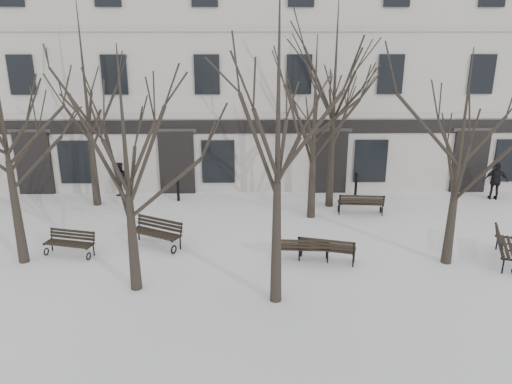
{
  "coord_description": "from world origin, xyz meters",
  "views": [
    {
      "loc": [
        -0.2,
        -14.2,
        7.32
      ],
      "look_at": [
        0.06,
        3.0,
        1.65
      ],
      "focal_mm": 35.0,
      "sensor_mm": 36.0,
      "label": 1
    }
  ],
  "objects_px": {
    "tree_1": "(125,144)",
    "bench_1": "(303,248)",
    "tree_0": "(0,107)",
    "bench_3": "(156,232)",
    "tree_2": "(278,117)",
    "bench_0": "(70,242)",
    "bench_5": "(505,246)",
    "tree_3": "(462,135)",
    "bench_4": "(361,203)",
    "bench_2": "(327,248)"
  },
  "relations": [
    {
      "from": "tree_1",
      "to": "bench_4",
      "type": "relative_size",
      "value": 3.69
    },
    {
      "from": "tree_1",
      "to": "tree_3",
      "type": "xyz_separation_m",
      "value": [
        9.79,
        1.58,
        -0.09
      ]
    },
    {
      "from": "tree_3",
      "to": "bench_4",
      "type": "relative_size",
      "value": 3.61
    },
    {
      "from": "tree_2",
      "to": "bench_5",
      "type": "bearing_deg",
      "value": 17.08
    },
    {
      "from": "bench_0",
      "to": "bench_5",
      "type": "height_order",
      "value": "bench_5"
    },
    {
      "from": "bench_0",
      "to": "bench_3",
      "type": "distance_m",
      "value": 2.87
    },
    {
      "from": "tree_1",
      "to": "bench_0",
      "type": "relative_size",
      "value": 3.95
    },
    {
      "from": "tree_1",
      "to": "bench_3",
      "type": "distance_m",
      "value": 4.88
    },
    {
      "from": "bench_1",
      "to": "bench_2",
      "type": "relative_size",
      "value": 0.9
    },
    {
      "from": "tree_1",
      "to": "bench_5",
      "type": "xyz_separation_m",
      "value": [
        11.7,
        1.62,
        -3.8
      ]
    },
    {
      "from": "bench_0",
      "to": "bench_1",
      "type": "relative_size",
      "value": 1.01
    },
    {
      "from": "tree_1",
      "to": "bench_4",
      "type": "distance_m",
      "value": 10.67
    },
    {
      "from": "tree_2",
      "to": "tree_3",
      "type": "bearing_deg",
      "value": 21.94
    },
    {
      "from": "bench_3",
      "to": "bench_4",
      "type": "bearing_deg",
      "value": 49.02
    },
    {
      "from": "bench_3",
      "to": "bench_5",
      "type": "height_order",
      "value": "bench_5"
    },
    {
      "from": "tree_0",
      "to": "bench_3",
      "type": "relative_size",
      "value": 4.06
    },
    {
      "from": "bench_0",
      "to": "bench_1",
      "type": "bearing_deg",
      "value": 9.74
    },
    {
      "from": "tree_1",
      "to": "bench_1",
      "type": "height_order",
      "value": "tree_1"
    },
    {
      "from": "tree_1",
      "to": "tree_2",
      "type": "distance_m",
      "value": 4.22
    },
    {
      "from": "tree_3",
      "to": "tree_1",
      "type": "bearing_deg",
      "value": -170.85
    },
    {
      "from": "tree_0",
      "to": "tree_3",
      "type": "relative_size",
      "value": 1.19
    },
    {
      "from": "bench_1",
      "to": "bench_4",
      "type": "relative_size",
      "value": 0.92
    },
    {
      "from": "tree_3",
      "to": "bench_5",
      "type": "relative_size",
      "value": 3.26
    },
    {
      "from": "tree_3",
      "to": "bench_5",
      "type": "height_order",
      "value": "tree_3"
    },
    {
      "from": "bench_1",
      "to": "tree_3",
      "type": "bearing_deg",
      "value": -178.13
    },
    {
      "from": "bench_4",
      "to": "bench_5",
      "type": "height_order",
      "value": "bench_5"
    },
    {
      "from": "bench_1",
      "to": "bench_5",
      "type": "relative_size",
      "value": 0.83
    },
    {
      "from": "tree_1",
      "to": "tree_3",
      "type": "relative_size",
      "value": 1.02
    },
    {
      "from": "tree_3",
      "to": "bench_4",
      "type": "bearing_deg",
      "value": 112.77
    },
    {
      "from": "bench_4",
      "to": "bench_5",
      "type": "relative_size",
      "value": 0.9
    },
    {
      "from": "tree_1",
      "to": "bench_2",
      "type": "height_order",
      "value": "tree_1"
    },
    {
      "from": "bench_5",
      "to": "tree_1",
      "type": "bearing_deg",
      "value": 118.15
    },
    {
      "from": "bench_2",
      "to": "tree_1",
      "type": "bearing_deg",
      "value": 31.39
    },
    {
      "from": "bench_1",
      "to": "bench_3",
      "type": "relative_size",
      "value": 0.87
    },
    {
      "from": "tree_2",
      "to": "bench_0",
      "type": "relative_size",
      "value": 4.72
    },
    {
      "from": "bench_2",
      "to": "bench_4",
      "type": "distance_m",
      "value": 4.86
    },
    {
      "from": "tree_1",
      "to": "bench_5",
      "type": "bearing_deg",
      "value": 7.88
    },
    {
      "from": "tree_3",
      "to": "bench_1",
      "type": "relative_size",
      "value": 3.91
    },
    {
      "from": "tree_1",
      "to": "tree_0",
      "type": "bearing_deg",
      "value": 155.74
    },
    {
      "from": "tree_0",
      "to": "bench_2",
      "type": "height_order",
      "value": "tree_0"
    },
    {
      "from": "tree_0",
      "to": "bench_5",
      "type": "distance_m",
      "value": 16.42
    },
    {
      "from": "bench_0",
      "to": "tree_1",
      "type": "bearing_deg",
      "value": -26.91
    },
    {
      "from": "tree_3",
      "to": "bench_1",
      "type": "height_order",
      "value": "tree_3"
    },
    {
      "from": "tree_3",
      "to": "bench_1",
      "type": "distance_m",
      "value": 6.03
    },
    {
      "from": "tree_3",
      "to": "bench_1",
      "type": "bearing_deg",
      "value": 177.7
    },
    {
      "from": "tree_3",
      "to": "bench_0",
      "type": "xyz_separation_m",
      "value": [
        -12.49,
        0.77,
        -3.8
      ]
    },
    {
      "from": "bench_5",
      "to": "bench_3",
      "type": "bearing_deg",
      "value": 103.29
    },
    {
      "from": "tree_2",
      "to": "bench_5",
      "type": "distance_m",
      "value": 9.24
    },
    {
      "from": "bench_2",
      "to": "tree_2",
      "type": "bearing_deg",
      "value": 68.76
    },
    {
      "from": "tree_0",
      "to": "bench_1",
      "type": "bearing_deg",
      "value": -0.46
    }
  ]
}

